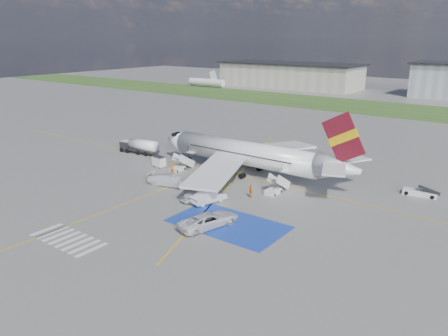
{
  "coord_description": "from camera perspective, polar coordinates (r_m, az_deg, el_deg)",
  "views": [
    {
      "loc": [
        38.51,
        -42.89,
        21.69
      ],
      "look_at": [
        2.65,
        5.04,
        3.5
      ],
      "focal_mm": 35.0,
      "sensor_mm": 36.0,
      "label": 1
    }
  ],
  "objects": [
    {
      "name": "van_white_b",
      "position": [
        65.96,
        -6.96,
        -1.39
      ],
      "size": [
        6.15,
        3.56,
        2.26
      ],
      "primitive_type": "imported",
      "rotation": [
        0.0,
        0.0,
        1.79
      ],
      "color": "silver",
      "rests_on": "ground"
    },
    {
      "name": "car_silver_a",
      "position": [
        59.97,
        -3.95,
        -3.64
      ],
      "size": [
        2.19,
        4.25,
        1.38
      ],
      "primitive_type": "imported",
      "rotation": [
        0.0,
        0.0,
        3.0
      ],
      "color": "silver",
      "rests_on": "ground"
    },
    {
      "name": "staging_box",
      "position": [
        52.87,
        0.51,
        -7.31
      ],
      "size": [
        14.0,
        8.0,
        0.01
      ],
      "primitive_type": "cube",
      "color": "#1A389E",
      "rests_on": "ground"
    },
    {
      "name": "ground",
      "position": [
        61.58,
        -4.8,
        -3.78
      ],
      "size": [
        400.0,
        400.0,
        0.0
      ],
      "primitive_type": "plane",
      "color": "#60605E",
      "rests_on": "ground"
    },
    {
      "name": "taxiway_line_diag",
      "position": [
        70.47,
        1.67,
        -1.03
      ],
      "size": [
        20.71,
        56.45,
        0.01
      ],
      "primitive_type": "cube",
      "rotation": [
        0.0,
        0.0,
        0.35
      ],
      "color": "gold",
      "rests_on": "ground"
    },
    {
      "name": "gpu_cart",
      "position": [
        75.85,
        -8.5,
        0.75
      ],
      "size": [
        2.36,
        1.66,
        1.85
      ],
      "rotation": [
        0.0,
        0.0,
        -0.1
      ],
      "color": "silver",
      "rests_on": "ground"
    },
    {
      "name": "terminal_west",
      "position": [
        197.26,
        8.55,
        11.87
      ],
      "size": [
        60.0,
        22.0,
        10.0
      ],
      "primitive_type": "cube",
      "color": "gray",
      "rests_on": "ground"
    },
    {
      "name": "car_silver_b",
      "position": [
        59.07,
        -2.03,
        -3.77
      ],
      "size": [
        3.04,
        5.45,
        1.7
      ],
      "primitive_type": "imported",
      "rotation": [
        0.0,
        0.0,
        2.89
      ],
      "color": "#AEB0B5",
      "rests_on": "ground"
    },
    {
      "name": "van_white_a",
      "position": [
        51.76,
        -2.0,
        -6.53
      ],
      "size": [
        4.14,
        6.44,
        2.23
      ],
      "primitive_type": "imported",
      "rotation": [
        0.0,
        0.0,
        2.89
      ],
      "color": "silver",
      "rests_on": "ground"
    },
    {
      "name": "taxiway_line_cross",
      "position": [
        58.69,
        -15.01,
        -5.39
      ],
      "size": [
        0.2,
        60.0,
        0.01
      ],
      "primitive_type": "cube",
      "color": "gold",
      "rests_on": "ground"
    },
    {
      "name": "airliner",
      "position": [
        70.29,
        3.63,
        1.78
      ],
      "size": [
        36.81,
        32.95,
        11.92
      ],
      "color": "silver",
      "rests_on": "ground"
    },
    {
      "name": "crew_nose",
      "position": [
        75.72,
        -6.0,
        0.94
      ],
      "size": [
        1.2,
        1.21,
        1.97
      ],
      "primitive_type": "imported",
      "rotation": [
        0.0,
        0.0,
        -0.84
      ],
      "color": "orange",
      "rests_on": "ground"
    },
    {
      "name": "airstairs_fwd",
      "position": [
        73.55,
        -5.88,
        0.17
      ],
      "size": [
        1.9,
        5.2,
        3.6
      ],
      "color": "silver",
      "rests_on": "ground"
    },
    {
      "name": "airstairs_aft",
      "position": [
        63.06,
        6.64,
        -2.73
      ],
      "size": [
        1.9,
        5.2,
        3.6
      ],
      "color": "silver",
      "rests_on": "ground"
    },
    {
      "name": "crew_aft",
      "position": [
        61.01,
        3.51,
        -3.03
      ],
      "size": [
        0.96,
        1.14,
        1.83
      ],
      "primitive_type": "imported",
      "rotation": [
        0.0,
        0.0,
        2.15
      ],
      "color": "#DE5B0B",
      "rests_on": "ground"
    },
    {
      "name": "crosswalk",
      "position": [
        52.1,
        -19.71,
        -8.76
      ],
      "size": [
        9.0,
        4.0,
        0.01
      ],
      "color": "silver",
      "rests_on": "ground"
    },
    {
      "name": "grass_strip",
      "position": [
        144.8,
        21.12,
        7.16
      ],
      "size": [
        400.0,
        30.0,
        0.01
      ],
      "primitive_type": "cube",
      "color": "#2D4C1E",
      "rests_on": "ground"
    },
    {
      "name": "belt_loader",
      "position": [
        67.69,
        24.25,
        -3.02
      ],
      "size": [
        4.94,
        2.18,
        1.45
      ],
      "rotation": [
        0.0,
        0.0,
        0.09
      ],
      "color": "silver",
      "rests_on": "ground"
    },
    {
      "name": "fuel_tanker",
      "position": [
        85.15,
        -10.99,
        2.65
      ],
      "size": [
        8.36,
        3.09,
        2.79
      ],
      "rotation": [
        0.0,
        0.0,
        0.1
      ],
      "color": "black",
      "rests_on": "ground"
    },
    {
      "name": "crew_fwd",
      "position": [
        71.72,
        -6.72,
        -0.1
      ],
      "size": [
        0.72,
        0.58,
        1.72
      ],
      "primitive_type": "imported",
      "rotation": [
        0.0,
        0.0,
        0.29
      ],
      "color": "orange",
      "rests_on": "ground"
    },
    {
      "name": "taxiway_line_main",
      "position": [
        70.47,
        1.67,
        -1.03
      ],
      "size": [
        120.0,
        0.2,
        0.01
      ],
      "primitive_type": "cube",
      "color": "gold",
      "rests_on": "ground"
    }
  ]
}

